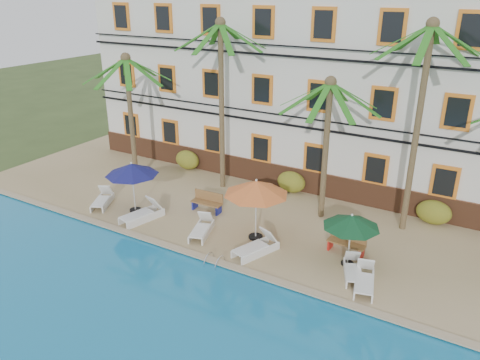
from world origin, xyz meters
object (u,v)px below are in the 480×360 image
Objects in this scene: palm_c at (327,128)px; lounger_f at (364,280)px; palm_d at (421,102)px; umbrella_blue at (132,170)px; palm_a at (129,99)px; palm_b at (221,84)px; umbrella_red at (256,188)px; lounger_a at (102,200)px; lounger_d at (256,246)px; pool_ladder at (215,263)px; bench_right at (347,242)px; lounger_e at (353,269)px; lounger_c at (202,228)px; lounger_b at (143,213)px; umbrella_green at (351,222)px; bench_left at (207,201)px.

palm_c is 3.34× the size of lounger_f.
lounger_f is (-0.20, -5.06, -5.28)m from palm_d.
palm_c is 2.62× the size of umbrella_blue.
palm_a reaches higher than umbrella_blue.
umbrella_blue is at bearing -113.91° from palm_b.
umbrella_red is 1.43× the size of lounger_a.
umbrella_red reaches higher than lounger_d.
palm_d reaches higher than pool_ladder.
umbrella_blue is 1.59× the size of bench_right.
palm_c is 3.08× the size of lounger_d.
lounger_a is at bearing -178.94° from lounger_e.
lounger_c is 1.00× the size of lounger_f.
lounger_f is at bearing -12.67° from umbrella_red.
lounger_a is at bearing -156.28° from palm_c.
lounger_a is 0.90× the size of lounger_d.
lounger_a is 12.83m from lounger_f.
lounger_b is at bearing -4.72° from lounger_a.
umbrella_red is at bearing 6.42° from lounger_a.
umbrella_blue is 10.09m from umbrella_green.
bench_left is (4.72, 2.02, 0.20)m from lounger_a.
palm_a is 2.77× the size of umbrella_blue.
palm_b reaches higher than lounger_d.
palm_d is 6.17m from bench_right.
lounger_c reaches higher than lounger_e.
umbrella_green reaches higher than lounger_d.
lounger_c is at bearing -178.19° from lounger_e.
lounger_e is (10.48, -0.07, -1.82)m from umbrella_blue.
palm_a is at bearing 149.30° from pool_ladder.
lounger_a is at bearing 167.80° from pool_ladder.
lounger_c is at bearing 136.27° from pool_ladder.
pool_ladder is (-1.02, -1.45, -0.30)m from lounger_d.
lounger_c is 6.02m from bench_right.
palm_d is 7.26m from umbrella_red.
bench_left is at bearing 30.49° from umbrella_blue.
lounger_f is (4.93, -1.11, -2.00)m from umbrella_red.
umbrella_green is at bearing 131.43° from lounger_f.
umbrella_blue reaches higher than lounger_c.
palm_a is 6.51m from lounger_b.
lounger_d is 2.79× the size of pool_ladder.
palm_a reaches higher than bench_right.
palm_d is 4.95× the size of lounger_e.
lounger_b is at bearing 163.69° from pool_ladder.
palm_c reaches higher than lounger_b.
palm_c is at bearing 125.24° from umbrella_green.
umbrella_green is at bearing 122.32° from lounger_e.
umbrella_blue is 9.99m from bench_right.
lounger_b is at bearing -153.83° from palm_d.
lounger_e is (13.14, -3.11, -4.15)m from palm_a.
lounger_b is (-6.81, -4.41, -3.88)m from palm_c.
lounger_e is at bearing -13.33° from bench_left.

